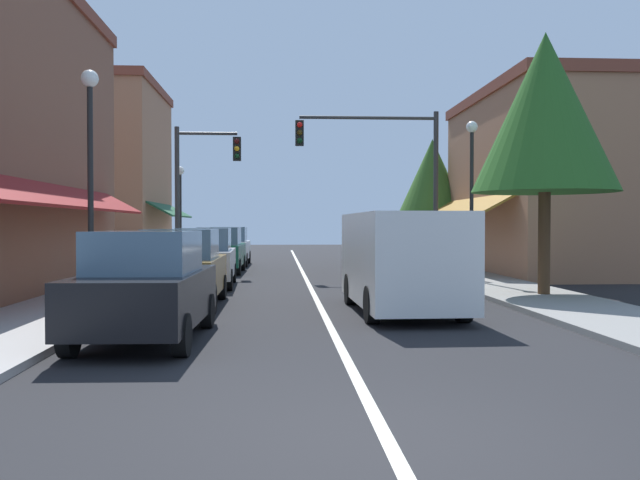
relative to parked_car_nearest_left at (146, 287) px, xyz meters
The scene contains 19 objects.
ground_plane 13.06m from the parked_car_nearest_left, 76.41° to the left, with size 80.00×80.00×0.00m, color black.
sidewalk_left 12.92m from the parked_car_nearest_left, 100.91° to the left, with size 2.60×56.00×0.12m, color #A39E99.
sidewalk_right 15.31m from the parked_car_nearest_left, 55.94° to the left, with size 2.60×56.00×0.12m, color gray.
lane_center_stripe 13.06m from the parked_car_nearest_left, 76.41° to the left, with size 0.14×52.00×0.01m, color silver.
storefront_right_block 19.54m from the parked_car_nearest_left, 49.23° to the left, with size 6.89×10.20×7.03m.
storefront_far_left 23.75m from the parked_car_nearest_left, 105.27° to the left, with size 6.21×8.20×8.68m.
parked_car_nearest_left is the anchor object (origin of this frame).
parked_car_second_left 4.67m from the parked_car_nearest_left, 91.13° to the left, with size 1.78×4.10×1.77m.
parked_car_third_left 9.60m from the parked_car_nearest_left, 90.69° to the left, with size 1.87×4.15×1.77m.
parked_car_far_left 15.43m from the parked_car_nearest_left, 90.58° to the left, with size 1.82×4.12×1.77m.
parked_car_distant_left 20.32m from the parked_car_nearest_left, 90.39° to the left, with size 1.80×4.11×1.77m.
van_in_lane 5.77m from the parked_car_nearest_left, 34.93° to the left, with size 2.09×5.22×2.12m.
traffic_signal_mast_arm 15.13m from the parked_car_nearest_left, 65.60° to the left, with size 5.23×0.50×6.00m.
traffic_signal_left_corner 15.35m from the parked_car_nearest_left, 93.59° to the left, with size 2.52×0.50×5.60m.
street_lamp_left_near 4.57m from the parked_car_nearest_left, 117.85° to the left, with size 0.36×0.36×5.08m.
street_lamp_right_mid 13.07m from the parked_car_nearest_left, 50.55° to the left, with size 0.36×0.36×5.11m.
street_lamp_left_far 18.58m from the parked_car_nearest_left, 96.49° to the left, with size 0.36×0.36×4.37m.
tree_right_near 11.21m from the parked_car_nearest_left, 33.16° to the left, with size 3.66×3.66×6.72m.
tree_right_far 22.41m from the parked_car_nearest_left, 65.37° to the left, with size 3.36×3.36×5.85m.
Camera 1 is at (-0.94, -5.64, 1.87)m, focal length 38.08 mm.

